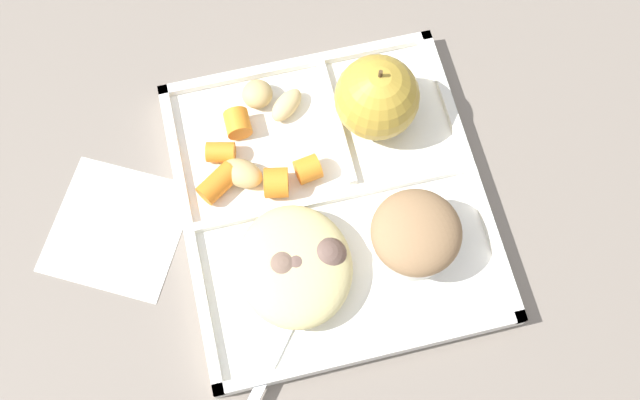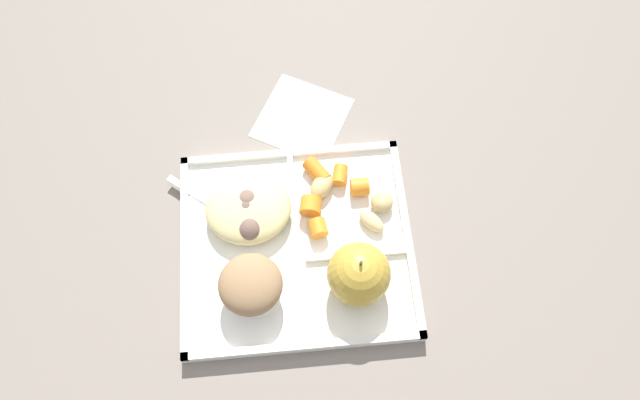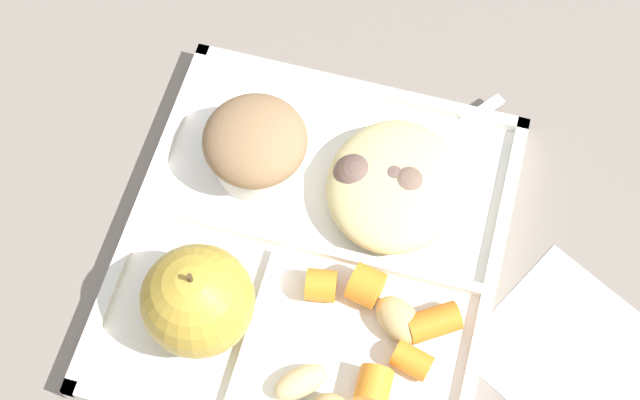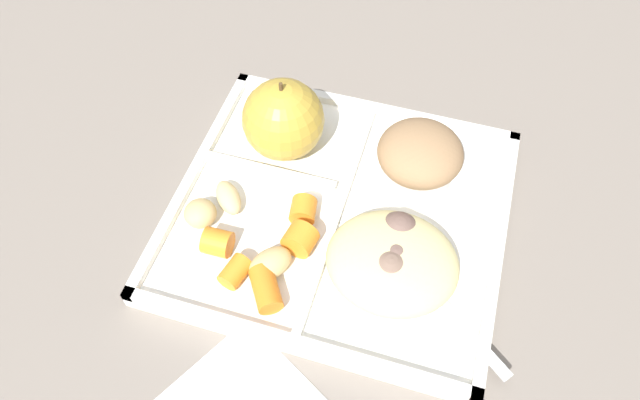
# 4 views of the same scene
# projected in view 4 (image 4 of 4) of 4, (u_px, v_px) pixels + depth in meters

# --- Properties ---
(ground) EXTENTS (6.00, 6.00, 0.00)m
(ground) POSITION_uv_depth(u_px,v_px,m) (339.00, 219.00, 0.55)
(ground) COLOR slate
(lunch_tray) EXTENTS (0.30, 0.28, 0.02)m
(lunch_tray) POSITION_uv_depth(u_px,v_px,m) (338.00, 214.00, 0.55)
(lunch_tray) COLOR white
(lunch_tray) RESTS_ON ground
(green_apple) EXTENTS (0.08, 0.08, 0.09)m
(green_apple) POSITION_uv_depth(u_px,v_px,m) (283.00, 120.00, 0.56)
(green_apple) COLOR #B79333
(green_apple) RESTS_ON lunch_tray
(bran_muffin) EXTENTS (0.08, 0.08, 0.06)m
(bran_muffin) POSITION_uv_depth(u_px,v_px,m) (419.00, 158.00, 0.54)
(bran_muffin) COLOR silver
(bran_muffin) RESTS_ON lunch_tray
(carrot_slice_small) EXTENTS (0.02, 0.02, 0.02)m
(carrot_slice_small) POSITION_uv_depth(u_px,v_px,m) (217.00, 242.00, 0.51)
(carrot_slice_small) COLOR orange
(carrot_slice_small) RESTS_ON lunch_tray
(carrot_slice_edge) EXTENTS (0.03, 0.03, 0.03)m
(carrot_slice_edge) POSITION_uv_depth(u_px,v_px,m) (300.00, 239.00, 0.51)
(carrot_slice_edge) COLOR orange
(carrot_slice_edge) RESTS_ON lunch_tray
(carrot_slice_diagonal) EXTENTS (0.04, 0.04, 0.02)m
(carrot_slice_diagonal) POSITION_uv_depth(u_px,v_px,m) (266.00, 289.00, 0.49)
(carrot_slice_diagonal) COLOR orange
(carrot_slice_diagonal) RESTS_ON lunch_tray
(carrot_slice_near_corner) EXTENTS (0.03, 0.03, 0.02)m
(carrot_slice_near_corner) POSITION_uv_depth(u_px,v_px,m) (303.00, 210.00, 0.53)
(carrot_slice_near_corner) COLOR orange
(carrot_slice_near_corner) RESTS_ON lunch_tray
(carrot_slice_back) EXTENTS (0.03, 0.03, 0.02)m
(carrot_slice_back) POSITION_uv_depth(u_px,v_px,m) (235.00, 272.00, 0.50)
(carrot_slice_back) COLOR orange
(carrot_slice_back) RESTS_ON lunch_tray
(potato_chunk_golden) EXTENTS (0.04, 0.04, 0.02)m
(potato_chunk_golden) POSITION_uv_depth(u_px,v_px,m) (228.00, 197.00, 0.54)
(potato_chunk_golden) COLOR tan
(potato_chunk_golden) RESTS_ON lunch_tray
(potato_chunk_large) EXTENTS (0.04, 0.05, 0.02)m
(potato_chunk_large) POSITION_uv_depth(u_px,v_px,m) (270.00, 264.00, 0.50)
(potato_chunk_large) COLOR tan
(potato_chunk_large) RESTS_ON lunch_tray
(potato_chunk_browned) EXTENTS (0.04, 0.04, 0.02)m
(potato_chunk_browned) POSITION_uv_depth(u_px,v_px,m) (200.00, 213.00, 0.53)
(potato_chunk_browned) COLOR tan
(potato_chunk_browned) RESTS_ON lunch_tray
(egg_noodle_pile) EXTENTS (0.11, 0.10, 0.04)m
(egg_noodle_pile) POSITION_uv_depth(u_px,v_px,m) (392.00, 262.00, 0.49)
(egg_noodle_pile) COLOR #D6C684
(egg_noodle_pile) RESTS_ON lunch_tray
(meatball_back) EXTENTS (0.04, 0.04, 0.04)m
(meatball_back) POSITION_uv_depth(u_px,v_px,m) (398.00, 232.00, 0.51)
(meatball_back) COLOR brown
(meatball_back) RESTS_ON lunch_tray
(meatball_center) EXTENTS (0.04, 0.04, 0.04)m
(meatball_center) POSITION_uv_depth(u_px,v_px,m) (394.00, 261.00, 0.49)
(meatball_center) COLOR brown
(meatball_center) RESTS_ON lunch_tray
(meatball_side) EXTENTS (0.04, 0.04, 0.04)m
(meatball_side) POSITION_uv_depth(u_px,v_px,m) (389.00, 270.00, 0.49)
(meatball_side) COLOR #755B4C
(meatball_side) RESTS_ON lunch_tray
(plastic_fork) EXTENTS (0.13, 0.11, 0.00)m
(plastic_fork) POSITION_uv_depth(u_px,v_px,m) (435.00, 296.00, 0.49)
(plastic_fork) COLOR white
(plastic_fork) RESTS_ON lunch_tray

